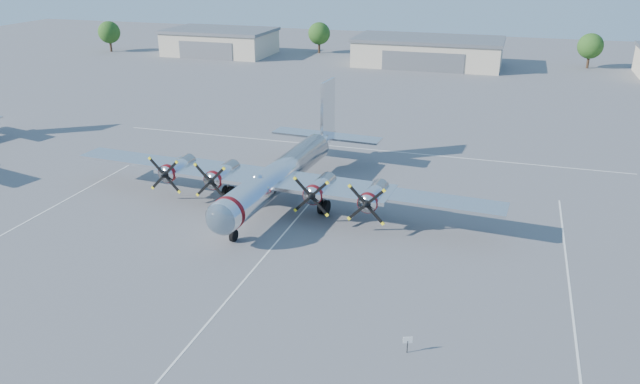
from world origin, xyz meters
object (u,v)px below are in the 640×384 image
(tree_east, at_px, (590,46))
(main_bomber_b29, at_px, (283,199))
(hangar_center, at_px, (428,51))
(tree_west, at_px, (319,33))
(info_placard, at_px, (408,342))
(tree_far_west, at_px, (109,32))
(hangar_west, at_px, (220,42))

(tree_east, bearing_deg, main_bomber_b29, -112.13)
(hangar_center, relative_size, tree_west, 4.31)
(hangar_center, bearing_deg, tree_west, 162.18)
(main_bomber_b29, bearing_deg, tree_west, 109.07)
(hangar_center, relative_size, main_bomber_b29, 0.70)
(tree_west, distance_m, main_bomber_b29, 85.46)
(tree_west, bearing_deg, info_placard, -69.88)
(tree_east, bearing_deg, hangar_center, -168.62)
(tree_west, bearing_deg, tree_east, -2.08)
(tree_far_west, distance_m, tree_west, 46.57)
(main_bomber_b29, bearing_deg, info_placard, -48.82)
(hangar_west, relative_size, main_bomber_b29, 0.56)
(hangar_center, relative_size, tree_east, 4.31)
(tree_east, bearing_deg, hangar_west, -175.40)
(tree_far_west, relative_size, tree_east, 1.00)
(hangar_center, height_order, tree_west, tree_west)
(info_placard, bearing_deg, tree_west, 89.19)
(hangar_center, height_order, info_placard, hangar_center)
(hangar_center, bearing_deg, tree_east, 11.38)
(info_placard, bearing_deg, hangar_west, 100.43)
(tree_far_west, bearing_deg, info_placard, -47.60)
(hangar_west, bearing_deg, tree_west, 21.89)
(hangar_center, distance_m, info_placard, 95.17)
(hangar_west, xyz_separation_m, tree_east, (75.00, 6.04, 1.51))
(hangar_center, distance_m, tree_west, 26.30)
(tree_east, relative_size, info_placard, 6.21)
(tree_far_west, height_order, main_bomber_b29, tree_far_west)
(tree_far_west, height_order, info_placard, tree_far_west)
(tree_east, height_order, main_bomber_b29, tree_east)
(hangar_center, relative_size, info_placard, 26.76)
(main_bomber_b29, bearing_deg, hangar_center, 91.85)
(hangar_west, distance_m, tree_far_west, 25.36)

